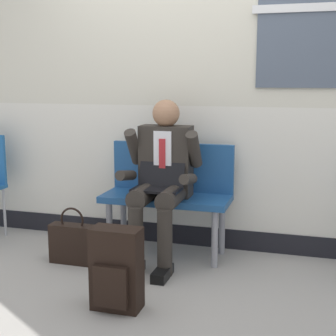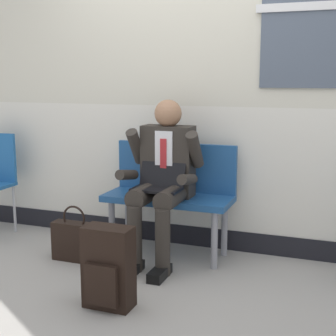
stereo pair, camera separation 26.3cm
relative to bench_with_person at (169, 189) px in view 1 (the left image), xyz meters
The scene contains 6 objects.
ground_plane 0.66m from the bench_with_person, 68.34° to the right, with size 18.00×18.00×0.00m, color #9E9991.
station_wall 1.00m from the bench_with_person, 59.21° to the left, with size 6.25×0.16×2.95m.
bench_with_person is the anchor object (origin of this frame).
person_seated 0.24m from the bench_with_person, 90.00° to the right, with size 0.57×0.70×1.24m.
backpack 1.09m from the bench_with_person, 91.12° to the right, with size 0.30×0.20×0.51m.
handbag 0.85m from the bench_with_person, 145.42° to the right, with size 0.35×0.12×0.44m.
Camera 1 is at (0.94, -3.32, 1.41)m, focal length 52.82 mm.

